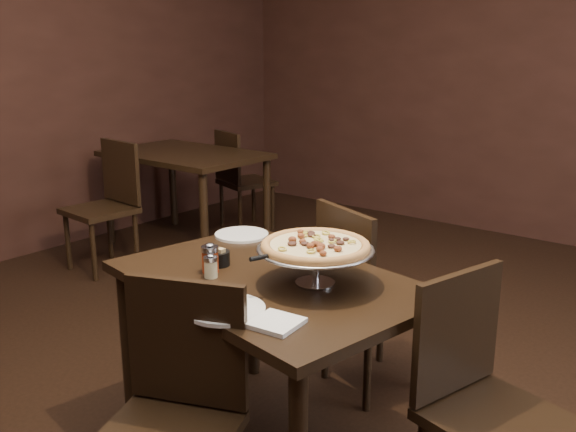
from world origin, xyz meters
The scene contains 16 objects.
room centered at (0.06, 0.03, 1.40)m, with size 6.04×7.04×2.84m.
dining_table centered at (0.04, -0.05, 0.63)m, with size 1.29×0.98×0.73m.
background_table centered at (-2.20, 1.60, 0.66)m, with size 1.21×0.81×0.76m.
pizza_stand centered at (0.21, 0.00, 0.87)m, with size 0.43×0.43×0.18m.
parmesan_shaker centered at (-0.13, -0.19, 0.77)m, with size 0.05×0.05×0.09m.
pepper_flake_shaker centered at (-0.17, -0.15, 0.79)m, with size 0.07×0.07×0.12m.
packet_caddy centered at (-0.21, -0.07, 0.76)m, with size 0.09×0.09×0.07m.
napkin_stack centered at (0.33, -0.36, 0.74)m, with size 0.14×0.14×0.02m, color white.
plate_left centered at (-0.40, 0.28, 0.74)m, with size 0.24×0.24×0.01m, color white.
plate_near centered at (0.13, -0.38, 0.74)m, with size 0.26×0.26×0.01m, color white.
serving_spatula centered at (0.14, -0.20, 0.87)m, with size 0.12×0.12×0.02m.
chair_far centered at (0.08, 0.58, 0.49)m, with size 0.54×0.54×0.89m.
chair_near centered at (0.12, -0.62, 0.47)m, with size 0.53×0.53×0.87m.
chair_side centered at (0.83, 0.07, 0.47)m, with size 0.49×0.49×0.86m.
bg_chair_far centered at (-2.18, 2.20, 0.47)m, with size 0.51×0.51×0.86m.
bg_chair_near centered at (-2.26, 0.91, 0.50)m, with size 0.45×0.45×0.91m.
Camera 1 is at (1.49, -1.78, 1.58)m, focal length 40.00 mm.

